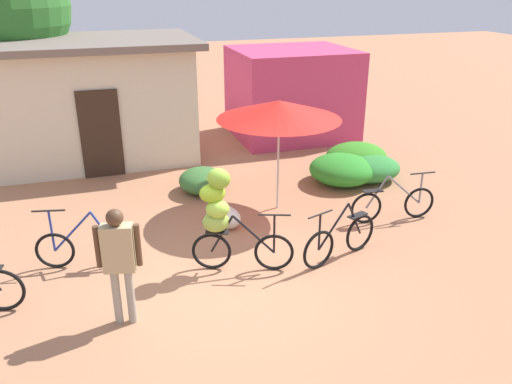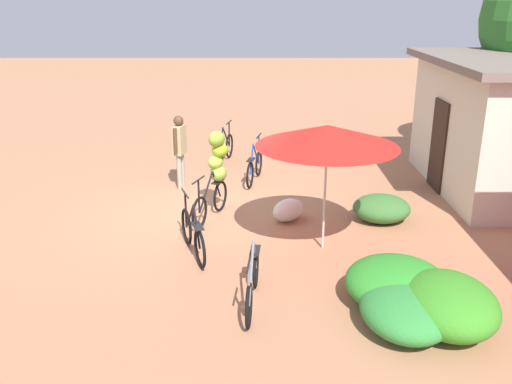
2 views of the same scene
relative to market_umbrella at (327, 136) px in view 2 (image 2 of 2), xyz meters
The scene contains 13 objects.
ground_plane 3.44m from the market_umbrella, 127.16° to the right, with size 60.00×60.00×0.00m, color #AD7451.
hedge_bush_front_left 2.49m from the market_umbrella, 134.49° to the left, with size 0.99×1.11×0.51m, color #3A7334.
hedge_bush_front_right 2.62m from the market_umbrella, 24.45° to the left, with size 1.47×1.46×0.63m, color #2E8E2A.
hedge_bush_mid 3.24m from the market_umbrella, 28.95° to the left, with size 1.49×1.26×0.70m, color #388B24.
hedge_bush_by_door 3.11m from the market_umbrella, 17.58° to the left, with size 1.44×1.16×0.57m, color #308437.
market_umbrella is the anchor object (origin of this frame).
bicycle_leftmost 5.86m from the market_umbrella, 159.28° to the right, with size 1.59×0.38×0.99m.
bicycle_near_pile 4.20m from the market_umbrella, 161.86° to the right, with size 1.54×0.38×1.01m.
bicycle_center_loaded 2.73m from the market_umbrella, 129.56° to the right, with size 1.53×0.65×1.69m.
bicycle_by_shop 2.77m from the market_umbrella, 82.97° to the right, with size 1.52×0.59×0.96m.
bicycle_rightmost 2.78m from the market_umbrella, 32.56° to the right, with size 1.69×0.21×0.93m.
produce_sack 2.24m from the market_umbrella, 156.79° to the right, with size 0.70×0.44×0.44m, color silver.
person_vendor 4.41m from the market_umbrella, 138.12° to the right, with size 0.57×0.28×1.66m.
Camera 2 is at (10.43, 1.11, 4.12)m, focal length 38.81 mm.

